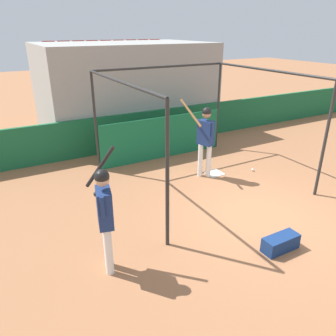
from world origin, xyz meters
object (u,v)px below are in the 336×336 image
at_px(player_waiting, 105,212).
at_px(equipment_bag, 280,243).
at_px(baseball, 253,170).
at_px(player_batter, 205,135).

height_order(player_waiting, equipment_bag, player_waiting).
xyz_separation_m(equipment_bag, baseball, (2.02, 2.92, -0.10)).
bearing_deg(player_waiting, player_batter, -43.12).
relative_size(player_batter, player_waiting, 0.99).
bearing_deg(equipment_bag, baseball, 55.26).
distance_m(player_batter, baseball, 1.83).
bearing_deg(equipment_bag, player_waiting, 160.62).
xyz_separation_m(player_waiting, baseball, (4.89, 1.91, -1.06)).
distance_m(player_batter, equipment_bag, 3.52).
bearing_deg(baseball, player_waiting, -158.66).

